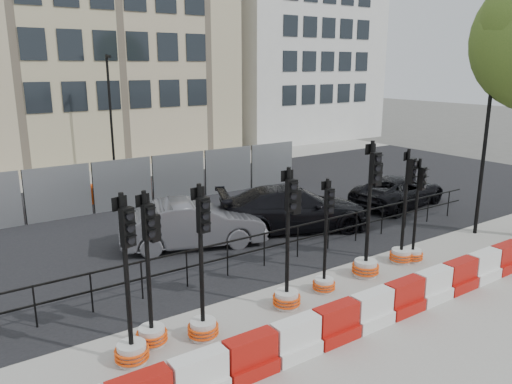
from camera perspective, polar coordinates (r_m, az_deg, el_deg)
ground at (r=13.32m, az=3.98°, el=-10.16°), size 120.00×120.00×0.00m
sidewalk_near at (r=11.38m, az=13.72°, el=-15.02°), size 40.00×6.00×0.02m
road at (r=18.94m, az=-9.29°, el=-2.75°), size 40.00×14.00×0.03m
sidewalk_far at (r=27.12m, az=-17.49°, el=1.94°), size 40.00×4.00×0.02m
building_cream at (r=33.06m, az=-18.52°, el=19.68°), size 15.00×10.06×18.00m
building_white at (r=39.99m, az=3.74°, el=17.85°), size 12.00×9.06×16.00m
kerb_railing at (r=13.94m, az=0.95°, el=-5.92°), size 18.00×0.04×1.00m
heras_fencing at (r=21.00m, az=-13.75°, el=0.69°), size 14.33×1.72×2.00m
lamp_post_far at (r=25.84m, az=-16.27°, el=8.67°), size 0.12×0.56×6.00m
lamp_post_near at (r=17.69m, az=24.81°, el=5.57°), size 0.12×0.56×6.00m
barrier_row at (r=11.33m, az=13.06°, el=-13.08°), size 15.70×0.50×0.80m
traffic_signal_a at (r=9.96m, az=-14.12°, el=-15.08°), size 0.66×0.66×3.35m
traffic_signal_b at (r=10.41m, az=-11.87°, el=-13.09°), size 0.64×0.64×3.23m
traffic_signal_c at (r=10.52m, az=-6.09°, el=-13.09°), size 0.65×0.65×3.30m
traffic_signal_d at (r=11.65m, az=3.65°, el=-9.55°), size 0.66×0.66×3.35m
traffic_signal_e at (r=12.60m, az=7.85°, el=-8.76°), size 0.57×0.57×2.91m
traffic_signal_f at (r=13.59m, az=12.63°, el=-5.98°), size 0.72×0.72×3.67m
traffic_signal_g at (r=14.81m, az=16.41°, el=-5.32°), size 0.65×0.65×3.31m
traffic_signal_h at (r=15.02m, az=17.61°, el=-5.36°), size 0.60×0.60×3.02m
car_b at (r=15.59m, az=-7.24°, el=-3.63°), size 4.19×5.38×1.47m
car_c at (r=17.08m, az=4.34°, el=-1.88°), size 5.86×6.73×1.51m
car_d at (r=20.77m, az=16.01°, el=0.12°), size 3.28×5.00×1.23m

